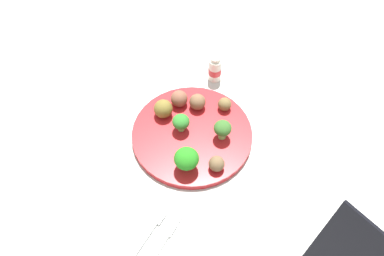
# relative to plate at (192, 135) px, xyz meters

# --- Properties ---
(ground_plane) EXTENTS (4.00, 4.00, 0.00)m
(ground_plane) POSITION_rel_plate_xyz_m (0.00, 0.00, -0.01)
(ground_plane) COLOR #B2B2AD
(plate) EXTENTS (0.28, 0.28, 0.02)m
(plate) POSITION_rel_plate_xyz_m (0.00, 0.00, 0.00)
(plate) COLOR red
(plate) RESTS_ON ground_plane
(broccoli_floret_front_left) EXTENTS (0.05, 0.05, 0.06)m
(broccoli_floret_front_left) POSITION_rel_plate_xyz_m (-0.09, -0.02, 0.04)
(broccoli_floret_front_left) COLOR #95BD6D
(broccoli_floret_front_left) RESTS_ON plate
(broccoli_floret_back_right) EXTENTS (0.04, 0.04, 0.05)m
(broccoli_floret_back_right) POSITION_rel_plate_xyz_m (-0.00, 0.03, 0.04)
(broccoli_floret_back_right) COLOR #92C767
(broccoli_floret_back_right) RESTS_ON plate
(broccoli_floret_far_rim) EXTENTS (0.04, 0.04, 0.05)m
(broccoli_floret_far_rim) POSITION_rel_plate_xyz_m (0.02, -0.07, 0.04)
(broccoli_floret_far_rim) COLOR #8CCF6D
(broccoli_floret_far_rim) RESTS_ON plate
(meatball_center) EXTENTS (0.04, 0.04, 0.04)m
(meatball_center) POSITION_rel_plate_xyz_m (0.02, 0.08, 0.03)
(meatball_center) COLOR brown
(meatball_center) RESTS_ON plate
(meatball_front_left) EXTENTS (0.04, 0.04, 0.04)m
(meatball_front_left) POSITION_rel_plate_xyz_m (0.08, 0.02, 0.03)
(meatball_front_left) COLOR brown
(meatball_front_left) RESTS_ON plate
(meatball_back_left) EXTENTS (0.04, 0.04, 0.04)m
(meatball_back_left) POSITION_rel_plate_xyz_m (-0.07, -0.09, 0.03)
(meatball_back_left) COLOR brown
(meatball_back_left) RESTS_ON plate
(meatball_near_rim) EXTENTS (0.04, 0.04, 0.04)m
(meatball_near_rim) POSITION_rel_plate_xyz_m (0.07, 0.06, 0.03)
(meatball_near_rim) COLOR brown
(meatball_near_rim) RESTS_ON plate
(meatball_back_right) EXTENTS (0.03, 0.03, 0.03)m
(meatball_back_right) POSITION_rel_plate_xyz_m (0.10, -0.04, 0.02)
(meatball_back_right) COLOR brown
(meatball_back_right) RESTS_ON plate
(napkin) EXTENTS (0.18, 0.13, 0.01)m
(napkin) POSITION_rel_plate_xyz_m (-0.26, -0.03, -0.01)
(napkin) COLOR white
(napkin) RESTS_ON ground_plane
(fork) EXTENTS (0.12, 0.03, 0.01)m
(fork) POSITION_rel_plate_xyz_m (-0.25, -0.01, -0.00)
(fork) COLOR silver
(fork) RESTS_ON napkin
(knife) EXTENTS (0.15, 0.03, 0.01)m
(knife) POSITION_rel_plate_xyz_m (-0.26, -0.05, -0.00)
(knife) COLOR white
(knife) RESTS_ON napkin
(yogurt_bottle) EXTENTS (0.03, 0.03, 0.07)m
(yogurt_bottle) POSITION_rel_plate_xyz_m (0.19, 0.02, 0.03)
(yogurt_bottle) COLOR white
(yogurt_bottle) RESTS_ON ground_plane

